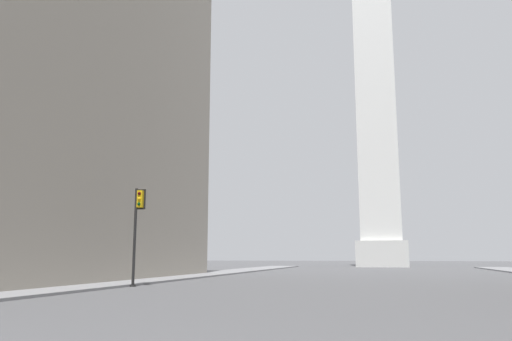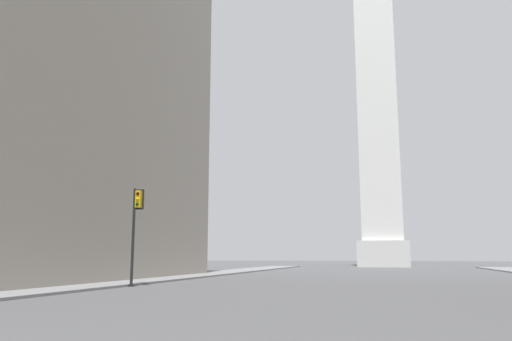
{
  "view_description": "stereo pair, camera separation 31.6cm",
  "coord_description": "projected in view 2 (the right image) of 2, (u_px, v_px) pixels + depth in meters",
  "views": [
    {
      "loc": [
        1.38,
        -1.36,
        1.92
      ],
      "look_at": [
        -11.86,
        48.45,
        10.76
      ],
      "focal_mm": 35.0,
      "sensor_mm": 36.0,
      "label": 1
    },
    {
      "loc": [
        1.69,
        -1.28,
        1.92
      ],
      "look_at": [
        -11.86,
        48.45,
        10.76
      ],
      "focal_mm": 35.0,
      "sensor_mm": 36.0,
      "label": 2
    }
  ],
  "objects": [
    {
      "name": "traffic_light_mid_left",
      "position": [
        136.0,
        221.0,
        32.22
      ],
      "size": [
        0.76,
        0.52,
        6.27
      ],
      "color": "black",
      "rests_on": "ground_plane"
    },
    {
      "name": "obelisk",
      "position": [
        377.0,
        104.0,
        93.93
      ],
      "size": [
        8.9,
        8.9,
        62.74
      ],
      "color": "silver",
      "rests_on": "ground_plane"
    },
    {
      "name": "sidewalk_left",
      "position": [
        135.0,
        281.0,
        37.26
      ],
      "size": [
        5.0,
        110.41,
        0.15
      ],
      "primitive_type": "cube",
      "color": "slate",
      "rests_on": "ground_plane"
    }
  ]
}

